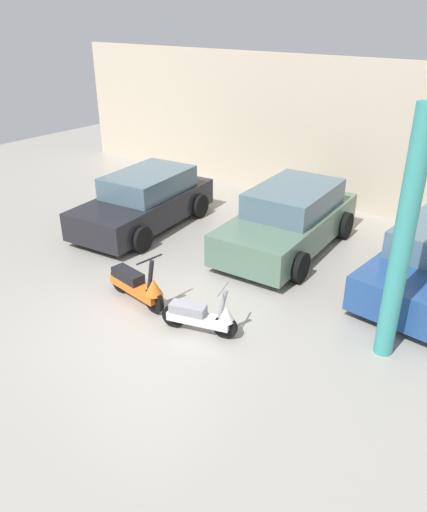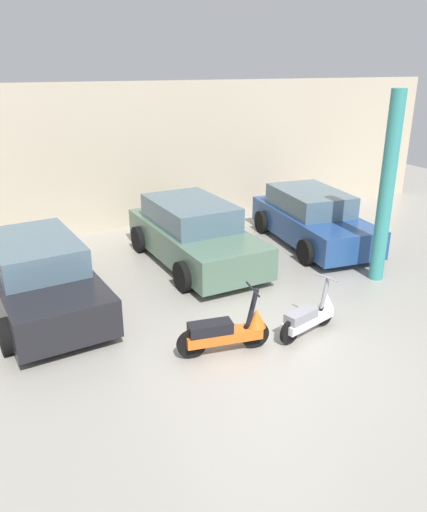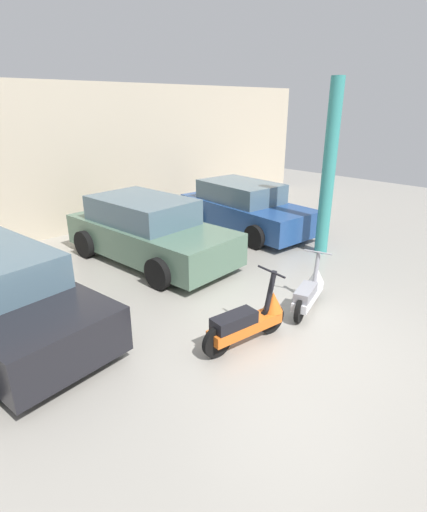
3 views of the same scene
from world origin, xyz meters
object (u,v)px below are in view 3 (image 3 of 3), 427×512
object	(u,v)px
car_rear_right	(245,208)
car_rear_center	(149,231)
support_column_side	(329,171)
scooter_front_left	(249,320)
scooter_front_right	(309,291)

from	to	relation	value
car_rear_right	car_rear_center	bearing A→B (deg)	-85.61
car_rear_center	car_rear_right	bearing A→B (deg)	85.62
car_rear_right	support_column_side	xyz separation A→B (m)	(-0.01, -2.54, 1.34)
car_rear_center	support_column_side	xyz separation A→B (m)	(3.29, -2.54, 1.30)
scooter_front_left	support_column_side	xyz separation A→B (m)	(4.26, 1.39, 1.60)
car_rear_center	support_column_side	size ratio (longest dim) A/B	1.09
scooter_front_left	car_rear_right	distance (m)	5.81
support_column_side	scooter_front_left	bearing A→B (deg)	-161.87
car_rear_center	scooter_front_right	bearing A→B (deg)	4.51
car_rear_right	support_column_side	world-z (taller)	support_column_side
scooter_front_left	car_rear_right	xyz separation A→B (m)	(4.27, 3.94, 0.27)
scooter_front_left	scooter_front_right	distance (m)	1.59
car_rear_center	scooter_front_left	bearing A→B (deg)	-18.19
support_column_side	scooter_front_right	bearing A→B (deg)	-152.13
car_rear_right	support_column_side	bearing A→B (deg)	4.18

